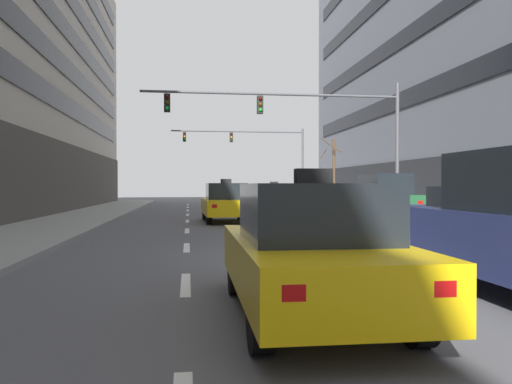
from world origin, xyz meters
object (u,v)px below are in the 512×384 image
Objects in this scene: traffic_signal_0 at (308,119)px; car_parked_2 at (460,212)px; taxi_driving_2 at (226,203)px; traffic_signal_1 at (257,147)px; street_tree_1 at (333,170)px; taxi_driving_1 at (274,200)px; car_parked_3 at (384,198)px; taxi_driving_3 at (310,251)px.

car_parked_2 is at bearing -70.15° from traffic_signal_0.
traffic_signal_1 reaches higher than taxi_driving_2.
traffic_signal_0 is 2.40× the size of street_tree_1.
taxi_driving_1 is at bearing 61.44° from taxi_driving_2.
taxi_driving_1 is 6.62m from taxi_driving_2.
car_parked_2 is 9.74m from traffic_signal_0.
car_parked_3 is 5.19m from traffic_signal_0.
taxi_driving_3 is (-3.32, -22.35, -0.01)m from taxi_driving_1.
traffic_signal_0 reaches higher than street_tree_1.
taxi_driving_1 is at bearing 81.56° from taxi_driving_3.
taxi_driving_1 reaches higher than taxi_driving_3.
traffic_signal_0 is at bearing -79.85° from taxi_driving_1.
traffic_signal_1 is 8.36m from street_tree_1.
street_tree_1 reaches higher than taxi_driving_3.
traffic_signal_1 reaches higher than taxi_driving_1.
car_parked_3 is at bearing -7.88° from taxi_driving_2.
car_parked_3 is at bearing 65.20° from taxi_driving_3.
traffic_signal_0 is at bearing -90.84° from traffic_signal_1.
taxi_driving_3 is at bearing -128.03° from car_parked_2.
street_tree_1 is (9.68, 32.13, 2.03)m from taxi_driving_3.
traffic_signal_0 is (0.86, -4.81, 3.97)m from taxi_driving_1.
taxi_driving_2 is 10.17m from car_parked_2.
street_tree_1 reaches higher than taxi_driving_1.
taxi_driving_1 is 6.30m from traffic_signal_0.
car_parked_2 is at bearing -84.68° from traffic_signal_1.
taxi_driving_1 is 13.71m from car_parked_2.
car_parked_2 is 0.35× the size of traffic_signal_0.
traffic_signal_1 is (0.31, 20.76, 0.23)m from traffic_signal_0.
street_tree_1 is (2.49, 22.93, 2.05)m from car_parked_2.
taxi_driving_2 is 0.38× the size of traffic_signal_0.
taxi_driving_1 is 7.82m from car_parked_3.
taxi_driving_2 is 0.90× the size of street_tree_1.
car_parked_3 is at bearing -83.20° from traffic_signal_1.
taxi_driving_3 is at bearing -114.80° from car_parked_3.
taxi_driving_1 is 11.84m from street_tree_1.
taxi_driving_2 is (-3.16, -5.81, 0.03)m from taxi_driving_1.
taxi_driving_1 is at bearing -123.07° from street_tree_1.
taxi_driving_3 is (-0.15, -16.54, -0.04)m from taxi_driving_2.
taxi_driving_3 is 38.79m from traffic_signal_1.
traffic_signal_1 is at bearing 83.33° from taxi_driving_3.
traffic_signal_1 reaches higher than street_tree_1.
car_parked_3 is at bearing -60.27° from taxi_driving_1.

